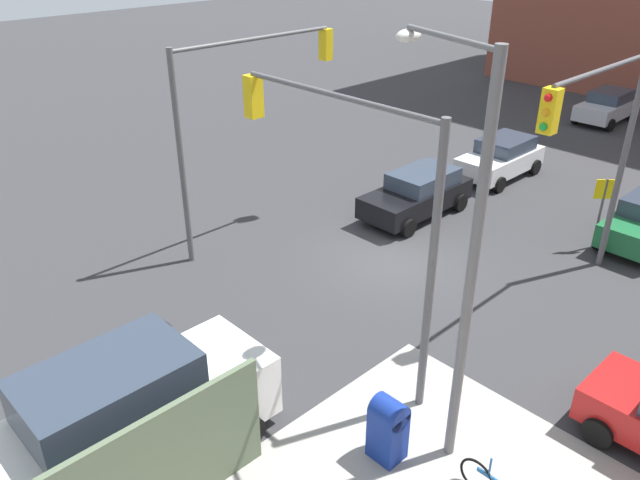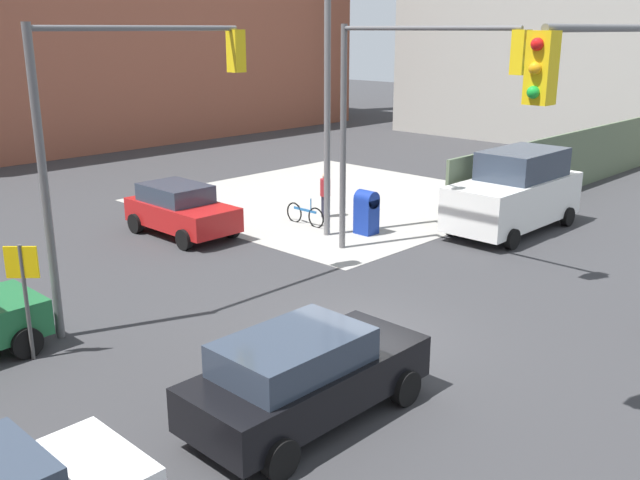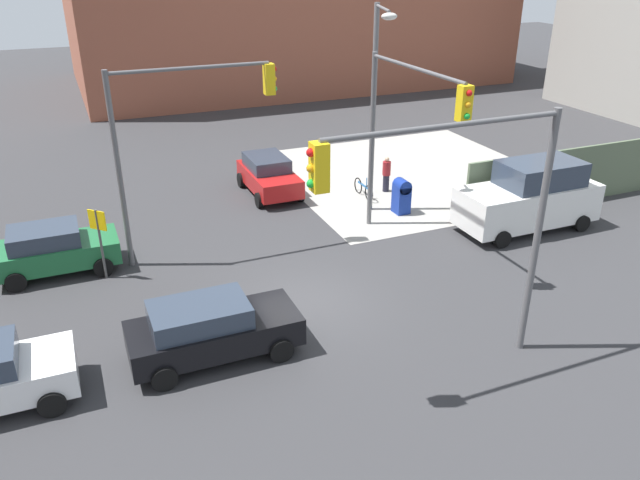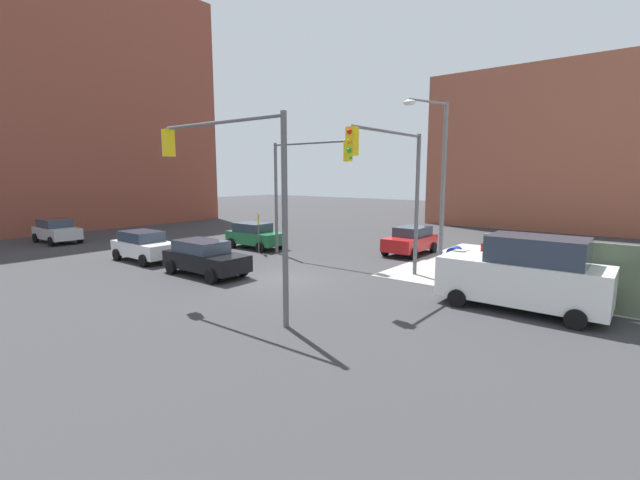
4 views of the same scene
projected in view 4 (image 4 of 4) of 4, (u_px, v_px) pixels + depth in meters
name	position (u px, v px, depth m)	size (l,w,h in m)	color
ground_plane	(280.00, 278.00, 19.52)	(120.00, 120.00, 0.00)	#333335
sidewalk_corner	(539.00, 271.00, 21.05)	(12.00, 12.00, 0.01)	#9E9B93
building_brick_west	(34.00, 106.00, 38.70)	(16.00, 28.00, 21.72)	brown
building_warehouse_north	(640.00, 150.00, 37.84)	(32.00, 18.00, 13.65)	#93513D
traffic_signal_nw_corner	(303.00, 176.00, 23.80)	(5.47, 0.36, 6.50)	#59595B
traffic_signal_se_corner	(230.00, 175.00, 14.04)	(6.22, 0.36, 6.50)	#59595B
traffic_signal_ne_corner	(395.00, 175.00, 17.85)	(0.36, 5.80, 6.50)	#59595B
street_lamp_corner	(438.00, 174.00, 19.96)	(1.12, 2.56, 8.00)	slate
warning_sign_two_way	(258.00, 226.00, 25.58)	(0.48, 0.48, 2.40)	#4C4C4C
mailbox_blue	(454.00, 261.00, 19.53)	(0.56, 0.64, 1.43)	navy
sedan_silver	(56.00, 231.00, 29.64)	(3.92, 2.02, 1.62)	#B7BABF
coupe_red	(411.00, 240.00, 25.34)	(2.02, 3.92, 1.62)	#B21919
hatchback_white	(144.00, 246.00, 23.37)	(4.02, 2.02, 1.62)	white
hatchback_black	(205.00, 257.00, 20.04)	(4.41, 2.02, 1.62)	black
sedan_green	(255.00, 235.00, 27.39)	(3.86, 2.02, 1.62)	#1E6638
van_white_delivery	(525.00, 274.00, 14.72)	(5.40, 2.32, 2.62)	white
pedestrian_crossing	(484.00, 254.00, 21.02)	(0.36, 0.36, 1.58)	maroon
bicycle_leaning_on_fence	(458.00, 261.00, 21.66)	(0.05, 1.75, 0.97)	black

